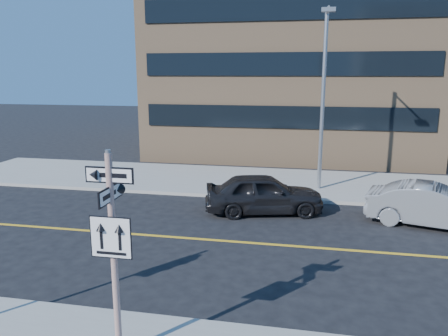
% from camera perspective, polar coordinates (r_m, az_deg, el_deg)
% --- Properties ---
extents(ground, '(120.00, 120.00, 0.00)m').
position_cam_1_polar(ground, '(11.56, -8.10, -16.40)').
color(ground, black).
rests_on(ground, ground).
extents(sign_pole, '(0.92, 0.92, 4.06)m').
position_cam_1_polar(sign_pole, '(8.42, -14.30, -9.66)').
color(sign_pole, beige).
rests_on(sign_pole, near_sidewalk).
extents(parked_car_a, '(2.93, 5.00, 1.60)m').
position_cam_1_polar(parked_car_a, '(17.56, 5.22, -3.33)').
color(parked_car_a, black).
rests_on(parked_car_a, ground).
extents(parked_car_b, '(2.83, 4.96, 1.55)m').
position_cam_1_polar(parked_car_b, '(17.71, 25.73, -4.50)').
color(parked_car_b, gray).
rests_on(parked_car_b, ground).
extents(streetlight_a, '(0.55, 2.25, 8.00)m').
position_cam_1_polar(streetlight_a, '(20.30, 12.86, 9.87)').
color(streetlight_a, gray).
rests_on(streetlight_a, far_sidewalk).
extents(building_brick, '(18.00, 18.00, 18.00)m').
position_cam_1_polar(building_brick, '(34.73, 9.16, 17.96)').
color(building_brick, '#A17D59').
rests_on(building_brick, ground).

